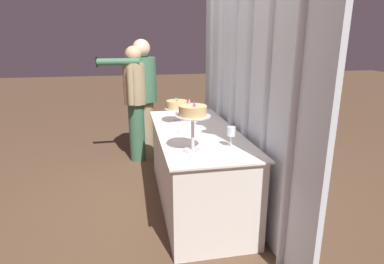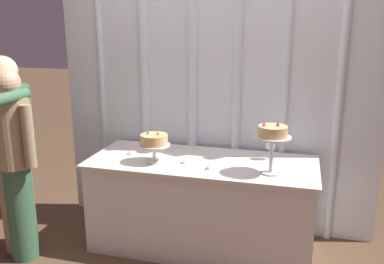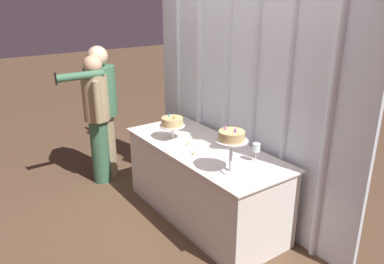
{
  "view_description": "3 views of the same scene",
  "coord_description": "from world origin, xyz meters",
  "views": [
    {
      "loc": [
        2.88,
        -0.51,
        1.61
      ],
      "look_at": [
        0.18,
        0.02,
        0.8
      ],
      "focal_mm": 30.04,
      "sensor_mm": 36.0,
      "label": 1
    },
    {
      "loc": [
        0.73,
        -2.93,
        1.83
      ],
      "look_at": [
        -0.11,
        0.19,
        0.97
      ],
      "focal_mm": 38.25,
      "sensor_mm": 36.0,
      "label": 2
    },
    {
      "loc": [
        2.69,
        -1.94,
        2.15
      ],
      "look_at": [
        -0.13,
        0.05,
        0.89
      ],
      "focal_mm": 35.57,
      "sensor_mm": 36.0,
      "label": 3
    }
  ],
  "objects": [
    {
      "name": "tealight_near_right",
      "position": [
        0.09,
        -0.09,
        0.77
      ],
      "size": [
        0.04,
        0.04,
        0.04
      ],
      "color": "beige",
      "rests_on": "cake_table"
    },
    {
      "name": "tealight_far_left",
      "position": [
        -0.63,
        0.09,
        0.77
      ],
      "size": [
        0.04,
        0.04,
        0.03
      ],
      "color": "beige",
      "rests_on": "cake_table"
    },
    {
      "name": "tealight_near_left",
      "position": [
        -0.12,
        -0.0,
        0.77
      ],
      "size": [
        0.05,
        0.05,
        0.04
      ],
      "color": "beige",
      "rests_on": "cake_table"
    },
    {
      "name": "guest_man_pink_jacket",
      "position": [
        -1.33,
        -0.44,
        0.84
      ],
      "size": [
        0.44,
        0.36,
        1.52
      ],
      "color": "#3D6B4C",
      "rests_on": "ground_plane"
    },
    {
      "name": "cake_table",
      "position": [
        0.0,
        0.1,
        0.38
      ],
      "size": [
        1.82,
        0.76,
        0.76
      ],
      "color": "white",
      "rests_on": "ground_plane"
    },
    {
      "name": "guest_girl_blue_dress",
      "position": [
        -1.45,
        -0.33,
        0.87
      ],
      "size": [
        0.52,
        0.77,
        1.6
      ],
      "color": "#9E8966",
      "rests_on": "ground_plane"
    },
    {
      "name": "ground_plane",
      "position": [
        0.0,
        0.0,
        0.0
      ],
      "size": [
        24.0,
        24.0,
        0.0
      ],
      "primitive_type": "plane",
      "color": "brown"
    },
    {
      "name": "wine_glass",
      "position": [
        0.52,
        0.27,
        0.89
      ],
      "size": [
        0.07,
        0.07,
        0.17
      ],
      "color": "silver",
      "rests_on": "cake_table"
    },
    {
      "name": "draped_curtain",
      "position": [
        -0.02,
        0.53,
        1.37
      ],
      "size": [
        2.83,
        0.15,
        2.61
      ],
      "color": "silver",
      "rests_on": "ground_plane"
    },
    {
      "name": "cake_display_nearright",
      "position": [
        0.56,
        -0.05,
        1.05
      ],
      "size": [
        0.27,
        0.27,
        0.4
      ],
      "color": "silver",
      "rests_on": "cake_table"
    },
    {
      "name": "cake_display_nearleft",
      "position": [
        -0.36,
        -0.03,
        0.93
      ],
      "size": [
        0.25,
        0.25,
        0.25
      ],
      "color": "silver",
      "rests_on": "cake_table"
    }
  ]
}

